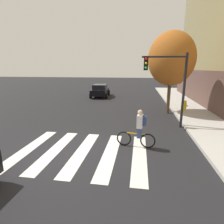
% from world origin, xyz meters
% --- Properties ---
extents(ground_plane, '(120.00, 120.00, 0.00)m').
position_xyz_m(ground_plane, '(0.00, 0.00, 0.00)').
color(ground_plane, black).
extents(crosswalk_stripes, '(5.29, 4.03, 0.01)m').
position_xyz_m(crosswalk_stripes, '(0.58, 0.00, 0.01)').
color(crosswalk_stripes, silver).
rests_on(crosswalk_stripes, ground).
extents(sedan_mid, '(2.24, 4.41, 1.49)m').
position_xyz_m(sedan_mid, '(-1.87, 14.64, 0.77)').
color(sedan_mid, black).
rests_on(sedan_mid, ground).
extents(cyclist, '(1.71, 0.38, 1.69)m').
position_xyz_m(cyclist, '(2.89, 0.84, 0.84)').
color(cyclist, black).
rests_on(cyclist, ground).
extents(traffic_light_near, '(2.47, 0.28, 4.20)m').
position_xyz_m(traffic_light_near, '(4.49, 3.97, 2.86)').
color(traffic_light_near, black).
rests_on(traffic_light_near, ground).
extents(fire_hydrant, '(0.33, 0.22, 0.78)m').
position_xyz_m(fire_hydrant, '(6.44, 7.96, 0.53)').
color(fire_hydrant, gold).
rests_on(fire_hydrant, sidewalk).
extents(street_tree_near, '(3.37, 3.37, 5.99)m').
position_xyz_m(street_tree_near, '(5.06, 7.43, 4.04)').
color(street_tree_near, '#4C3823').
rests_on(street_tree_near, ground).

